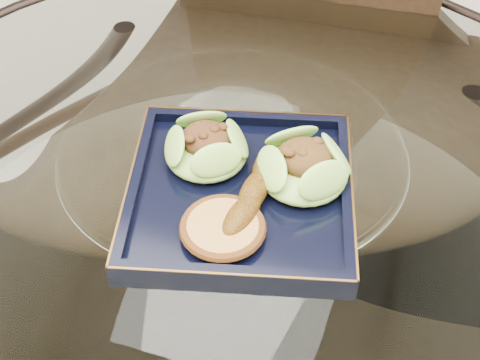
% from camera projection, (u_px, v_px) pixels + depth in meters
% --- Properties ---
extents(dining_table, '(1.13, 1.13, 0.77)m').
position_uv_depth(dining_table, '(234.00, 257.00, 0.97)').
color(dining_table, white).
rests_on(dining_table, ground).
extents(dining_chair, '(0.50, 0.50, 1.08)m').
position_uv_depth(dining_chair, '(290.00, 111.00, 1.19)').
color(dining_chair, black).
rests_on(dining_chair, ground).
extents(navy_plate, '(0.33, 0.33, 0.02)m').
position_uv_depth(navy_plate, '(240.00, 197.00, 0.82)').
color(navy_plate, black).
rests_on(navy_plate, dining_table).
extents(lettuce_wrap_left, '(0.12, 0.12, 0.04)m').
position_uv_depth(lettuce_wrap_left, '(206.00, 149.00, 0.83)').
color(lettuce_wrap_left, '#5B9F2E').
rests_on(lettuce_wrap_left, navy_plate).
extents(lettuce_wrap_right, '(0.14, 0.14, 0.04)m').
position_uv_depth(lettuce_wrap_right, '(303.00, 169.00, 0.81)').
color(lettuce_wrap_right, '#54992C').
rests_on(lettuce_wrap_right, navy_plate).
extents(roasted_plantain, '(0.04, 0.15, 0.03)m').
position_uv_depth(roasted_plantain, '(254.00, 191.00, 0.79)').
color(roasted_plantain, '#69410B').
rests_on(roasted_plantain, navy_plate).
extents(crumb_patty, '(0.11, 0.11, 0.02)m').
position_uv_depth(crumb_patty, '(223.00, 229.00, 0.76)').
color(crumb_patty, '#BF903F').
rests_on(crumb_patty, navy_plate).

